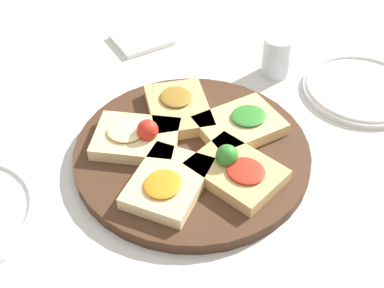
{
  "coord_description": "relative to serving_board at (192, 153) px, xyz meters",
  "views": [
    {
      "loc": [
        0.17,
        0.64,
        0.66
      ],
      "look_at": [
        0.0,
        0.0,
        0.03
      ],
      "focal_mm": 50.0,
      "sensor_mm": 36.0,
      "label": 1
    }
  ],
  "objects": [
    {
      "name": "water_glass",
      "position": [
        -0.23,
        -0.2,
        0.03
      ],
      "size": [
        0.06,
        0.06,
        0.08
      ],
      "primitive_type": "cylinder",
      "color": "silver",
      "rests_on": "ground_plane"
    },
    {
      "name": "napkin_stack",
      "position": [
        0.01,
        -0.39,
        -0.01
      ],
      "size": [
        0.14,
        0.13,
        0.01
      ],
      "primitive_type": "cube",
      "rotation": [
        0.0,
        0.0,
        0.27
      ],
      "color": "white",
      "rests_on": "ground_plane"
    },
    {
      "name": "serving_board",
      "position": [
        0.0,
        0.0,
        0.0
      ],
      "size": [
        0.41,
        0.41,
        0.02
      ],
      "primitive_type": "cylinder",
      "color": "#422819",
      "rests_on": "ground_plane"
    },
    {
      "name": "plate_left",
      "position": [
        -0.38,
        -0.1,
        -0.0
      ],
      "size": [
        0.23,
        0.23,
        0.02
      ],
      "color": "white",
      "rests_on": "ground_plane"
    },
    {
      "name": "focaccia_slice_1",
      "position": [
        -0.0,
        -0.1,
        0.02
      ],
      "size": [
        0.11,
        0.15,
        0.03
      ],
      "color": "tan",
      "rests_on": "serving_board"
    },
    {
      "name": "focaccia_slice_3",
      "position": [
        0.06,
        0.08,
        0.02
      ],
      "size": [
        0.17,
        0.18,
        0.03
      ],
      "color": "#E5C689",
      "rests_on": "serving_board"
    },
    {
      "name": "focaccia_slice_2",
      "position": [
        0.09,
        -0.04,
        0.03
      ],
      "size": [
        0.17,
        0.15,
        0.05
      ],
      "color": "#E5C689",
      "rests_on": "serving_board"
    },
    {
      "name": "focaccia_slice_0",
      "position": [
        -0.1,
        -0.03,
        0.02
      ],
      "size": [
        0.16,
        0.14,
        0.03
      ],
      "color": "#DBB775",
      "rests_on": "serving_board"
    },
    {
      "name": "focaccia_slice_4",
      "position": [
        -0.05,
        0.08,
        0.03
      ],
      "size": [
        0.17,
        0.18,
        0.05
      ],
      "color": "tan",
      "rests_on": "serving_board"
    },
    {
      "name": "ground_plane",
      "position": [
        0.0,
        0.0,
        -0.01
      ],
      "size": [
        3.0,
        3.0,
        0.0
      ],
      "primitive_type": "plane",
      "color": "beige"
    }
  ]
}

